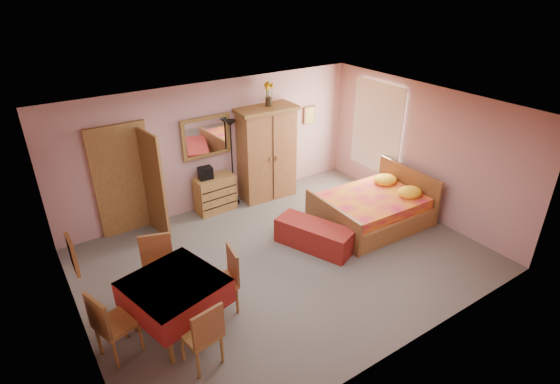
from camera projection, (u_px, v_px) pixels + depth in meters
floor at (285, 259)px, 7.55m from camera, size 6.50×6.50×0.00m
ceiling at (286, 113)px, 6.38m from camera, size 6.50×6.50×0.00m
wall_back at (216, 146)px, 8.82m from camera, size 6.50×0.10×2.60m
wall_front at (405, 273)px, 5.11m from camera, size 6.50×0.10×2.60m
wall_left at (67, 259)px, 5.36m from camera, size 0.10×5.00×2.60m
wall_right at (422, 151)px, 8.57m from camera, size 0.10×5.00×2.60m
doorway at (123, 181)px, 7.98m from camera, size 1.06×0.12×2.15m
window at (377, 127)px, 9.38m from camera, size 0.08×1.40×1.95m
picture_left at (72, 255)px, 4.75m from camera, size 0.04×0.32×0.42m
picture_back at (309, 115)px, 9.85m from camera, size 0.30×0.04×0.40m
chest_of_drawers at (215, 194)px, 8.94m from camera, size 0.82×0.44×0.76m
wall_mirror at (206, 137)px, 8.56m from camera, size 1.04×0.07×0.82m
stereo at (205, 173)px, 8.64m from camera, size 0.28×0.21×0.25m
floor_lamp at (232, 163)px, 8.98m from camera, size 0.31×0.31×1.83m
wardrobe at (267, 153)px, 9.25m from camera, size 1.31×0.72×2.01m
sunflower_vase at (269, 94)px, 8.75m from camera, size 0.20×0.20×0.48m
bed at (372, 201)px, 8.44m from camera, size 2.09×1.66×0.95m
bench at (314, 236)px, 7.79m from camera, size 1.01×1.49×0.47m
dining_table at (177, 306)px, 5.89m from camera, size 1.38×1.38×0.83m
chair_south at (201, 333)px, 5.37m from camera, size 0.50×0.50×0.96m
chair_north at (159, 272)px, 6.40m from camera, size 0.59×0.59×1.03m
chair_west at (117, 322)px, 5.49m from camera, size 0.58×0.58×1.01m
chair_east at (220, 281)px, 6.23m from camera, size 0.52×0.52×0.99m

